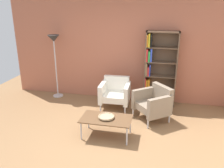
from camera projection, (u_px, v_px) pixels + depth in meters
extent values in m
plane|color=olive|center=(103.00, 146.00, 4.43)|extent=(8.32, 8.32, 0.00)
cube|color=#B2664C|center=(125.00, 46.00, 6.22)|extent=(6.40, 0.12, 2.90)
cube|color=brown|center=(145.00, 68.00, 6.06)|extent=(0.03, 0.30, 1.90)
cube|color=brown|center=(176.00, 70.00, 5.90)|extent=(0.03, 0.30, 1.90)
cube|color=brown|center=(163.00, 32.00, 5.67)|extent=(0.80, 0.30, 0.03)
cube|color=brown|center=(158.00, 103.00, 6.29)|extent=(0.80, 0.30, 0.03)
cube|color=brown|center=(161.00, 68.00, 6.11)|extent=(0.80, 0.02, 1.90)
cube|color=brown|center=(159.00, 89.00, 6.16)|extent=(0.76, 0.28, 0.02)
cube|color=brown|center=(160.00, 76.00, 6.04)|extent=(0.76, 0.28, 0.02)
cube|color=brown|center=(161.00, 62.00, 5.92)|extent=(0.76, 0.28, 0.02)
cube|color=brown|center=(162.00, 47.00, 5.80)|extent=(0.76, 0.28, 0.02)
cube|color=yellow|center=(145.00, 97.00, 6.26)|extent=(0.02, 0.18, 0.24)
cube|color=white|center=(146.00, 98.00, 6.28)|extent=(0.04, 0.23, 0.21)
cube|color=white|center=(148.00, 96.00, 6.23)|extent=(0.04, 0.18, 0.32)
cube|color=orange|center=(150.00, 96.00, 6.24)|extent=(0.02, 0.20, 0.30)
cube|color=red|center=(145.00, 83.00, 6.14)|extent=(0.02, 0.20, 0.29)
cube|color=orange|center=(147.00, 84.00, 6.15)|extent=(0.04, 0.21, 0.25)
cube|color=orange|center=(149.00, 84.00, 6.15)|extent=(0.04, 0.24, 0.26)
cube|color=olive|center=(147.00, 69.00, 6.02)|extent=(0.04, 0.20, 0.33)
cube|color=red|center=(148.00, 71.00, 6.04)|extent=(0.04, 0.25, 0.23)
cube|color=blue|center=(150.00, 70.00, 6.00)|extent=(0.02, 0.19, 0.30)
cube|color=red|center=(147.00, 55.00, 5.88)|extent=(0.04, 0.17, 0.31)
cube|color=green|center=(149.00, 56.00, 5.91)|extent=(0.04, 0.23, 0.26)
cube|color=blue|center=(151.00, 55.00, 5.87)|extent=(0.04, 0.18, 0.32)
cube|color=orange|center=(148.00, 41.00, 5.77)|extent=(0.03, 0.19, 0.30)
cube|color=yellow|center=(149.00, 40.00, 5.78)|extent=(0.04, 0.24, 0.33)
cube|color=black|center=(151.00, 40.00, 5.77)|extent=(0.03, 0.22, 0.31)
cube|color=brown|center=(106.00, 119.00, 4.64)|extent=(1.00, 0.56, 0.02)
cylinder|color=silver|center=(81.00, 131.00, 4.58)|extent=(0.03, 0.03, 0.38)
cylinder|color=silver|center=(127.00, 136.00, 4.40)|extent=(0.03, 0.03, 0.38)
cylinder|color=silver|center=(88.00, 120.00, 5.01)|extent=(0.03, 0.03, 0.38)
cylinder|color=silver|center=(130.00, 124.00, 4.82)|extent=(0.03, 0.03, 0.38)
cylinder|color=tan|center=(106.00, 118.00, 4.63)|extent=(0.13, 0.13, 0.02)
cylinder|color=tan|center=(106.00, 117.00, 4.62)|extent=(0.32, 0.32, 0.02)
torus|color=tan|center=(106.00, 116.00, 4.62)|extent=(0.32, 0.32, 0.02)
cube|color=white|center=(115.00, 97.00, 5.89)|extent=(0.66, 0.60, 0.16)
cube|color=white|center=(117.00, 83.00, 6.06)|extent=(0.64, 0.14, 0.38)
cube|color=white|center=(103.00, 92.00, 5.89)|extent=(0.12, 0.62, 0.46)
cube|color=white|center=(127.00, 94.00, 5.79)|extent=(0.12, 0.62, 0.46)
cylinder|color=silver|center=(100.00, 108.00, 5.72)|extent=(0.04, 0.04, 0.24)
cylinder|color=silver|center=(125.00, 110.00, 5.62)|extent=(0.04, 0.04, 0.24)
cylinder|color=silver|center=(106.00, 99.00, 6.26)|extent=(0.04, 0.04, 0.24)
cylinder|color=silver|center=(128.00, 101.00, 6.16)|extent=(0.04, 0.04, 0.24)
cube|color=gray|center=(152.00, 107.00, 5.33)|extent=(0.85, 0.86, 0.16)
cube|color=gray|center=(162.00, 94.00, 5.36)|extent=(0.50, 0.57, 0.38)
cube|color=gray|center=(144.00, 98.00, 5.55)|extent=(0.54, 0.47, 0.46)
cube|color=gray|center=(160.00, 108.00, 5.03)|extent=(0.54, 0.47, 0.46)
cylinder|color=silver|center=(133.00, 112.00, 5.52)|extent=(0.04, 0.04, 0.24)
cylinder|color=silver|center=(148.00, 123.00, 5.01)|extent=(0.04, 0.04, 0.24)
cylinder|color=silver|center=(153.00, 107.00, 5.77)|extent=(0.04, 0.04, 0.24)
cylinder|color=silver|center=(169.00, 117.00, 5.26)|extent=(0.04, 0.04, 0.24)
cylinder|color=silver|center=(58.00, 96.00, 6.78)|extent=(0.28, 0.28, 0.02)
cylinder|color=silver|center=(56.00, 67.00, 6.51)|extent=(0.03, 0.03, 1.65)
cone|color=#2D2D2D|center=(54.00, 38.00, 6.24)|extent=(0.32, 0.32, 0.18)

